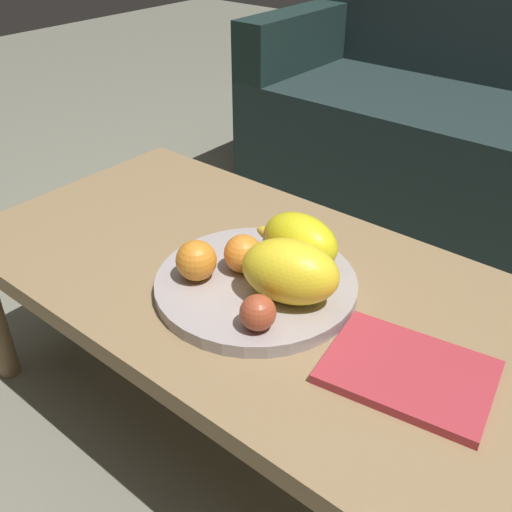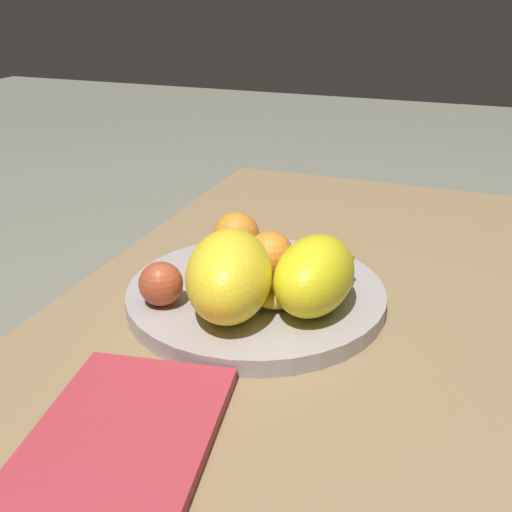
# 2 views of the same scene
# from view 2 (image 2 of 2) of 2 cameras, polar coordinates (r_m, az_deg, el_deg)

# --- Properties ---
(ground_plane) EXTENTS (8.00, 8.00, 0.00)m
(ground_plane) POSITION_cam_2_polar(r_m,az_deg,el_deg) (1.16, 2.51, -21.59)
(ground_plane) COLOR slate
(coffee_table) EXTENTS (1.22, 0.64, 0.40)m
(coffee_table) POSITION_cam_2_polar(r_m,az_deg,el_deg) (0.93, 2.92, -5.94)
(coffee_table) COLOR #8E724D
(coffee_table) RESTS_ON ground_plane
(fruit_bowl) EXTENTS (0.37, 0.37, 0.03)m
(fruit_bowl) POSITION_cam_2_polar(r_m,az_deg,el_deg) (0.89, -0.00, -3.68)
(fruit_bowl) COLOR #A59B9A
(fruit_bowl) RESTS_ON coffee_table
(melon_large_front) EXTENTS (0.16, 0.11, 0.10)m
(melon_large_front) POSITION_cam_2_polar(r_m,az_deg,el_deg) (0.81, 5.50, -1.80)
(melon_large_front) COLOR yellow
(melon_large_front) RESTS_ON fruit_bowl
(melon_smaller_beside) EXTENTS (0.20, 0.16, 0.11)m
(melon_smaller_beside) POSITION_cam_2_polar(r_m,az_deg,el_deg) (0.79, -2.54, -1.82)
(melon_smaller_beside) COLOR yellow
(melon_smaller_beside) RESTS_ON fruit_bowl
(orange_front) EXTENTS (0.08, 0.08, 0.08)m
(orange_front) POSITION_cam_2_polar(r_m,az_deg,el_deg) (0.96, -1.87, 1.89)
(orange_front) COLOR orange
(orange_front) RESTS_ON fruit_bowl
(orange_left) EXTENTS (0.07, 0.07, 0.07)m
(orange_left) POSITION_cam_2_polar(r_m,az_deg,el_deg) (0.90, 1.32, 0.08)
(orange_left) COLOR orange
(orange_left) RESTS_ON fruit_bowl
(apple_front) EXTENTS (0.06, 0.06, 0.06)m
(apple_front) POSITION_cam_2_polar(r_m,az_deg,el_deg) (0.84, -8.89, -2.58)
(apple_front) COLOR #AD482B
(apple_front) RESTS_ON fruit_bowl
(banana_bunch) EXTENTS (0.16, 0.15, 0.06)m
(banana_bunch) POSITION_cam_2_polar(r_m,az_deg,el_deg) (0.84, 4.97, -2.28)
(banana_bunch) COLOR yellow
(banana_bunch) RESTS_ON fruit_bowl
(magazine) EXTENTS (0.28, 0.22, 0.02)m
(magazine) POSITION_cam_2_polar(r_m,az_deg,el_deg) (0.66, -12.27, -16.05)
(magazine) COLOR #B3323C
(magazine) RESTS_ON coffee_table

